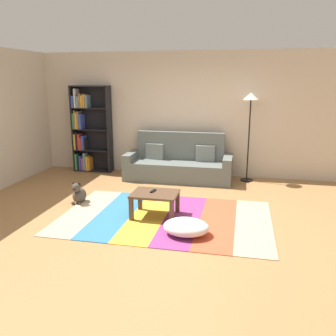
% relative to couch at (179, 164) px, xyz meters
% --- Properties ---
extents(ground_plane, '(14.00, 14.00, 0.00)m').
position_rel_couch_xyz_m(ground_plane, '(0.08, -2.02, -0.34)').
color(ground_plane, '#9E7042').
extents(back_wall, '(6.80, 0.10, 2.70)m').
position_rel_couch_xyz_m(back_wall, '(0.08, 0.53, 1.01)').
color(back_wall, beige).
rests_on(back_wall, ground_plane).
extents(rug, '(3.24, 2.10, 0.01)m').
position_rel_couch_xyz_m(rug, '(0.19, -2.23, -0.33)').
color(rug, tan).
rests_on(rug, ground_plane).
extents(couch, '(2.26, 0.80, 1.00)m').
position_rel_couch_xyz_m(couch, '(0.00, 0.00, 0.00)').
color(couch, '#59605B').
rests_on(couch, ground_plane).
extents(bookshelf, '(0.90, 0.28, 1.97)m').
position_rel_couch_xyz_m(bookshelf, '(-2.21, 0.28, 0.62)').
color(bookshelf, black).
rests_on(bookshelf, ground_plane).
extents(coffee_table, '(0.71, 0.55, 0.38)m').
position_rel_couch_xyz_m(coffee_table, '(0.03, -2.21, -0.01)').
color(coffee_table, '#513826').
rests_on(coffee_table, rug).
extents(pouf, '(0.64, 0.50, 0.22)m').
position_rel_couch_xyz_m(pouf, '(0.62, -2.79, -0.21)').
color(pouf, white).
rests_on(pouf, rug).
extents(dog, '(0.22, 0.35, 0.40)m').
position_rel_couch_xyz_m(dog, '(-1.43, -1.87, -0.18)').
color(dog, '#473D33').
rests_on(dog, ground_plane).
extents(standing_lamp, '(0.32, 0.32, 1.84)m').
position_rel_couch_xyz_m(standing_lamp, '(1.44, 0.18, 1.20)').
color(standing_lamp, black).
rests_on(standing_lamp, ground_plane).
extents(tv_remote, '(0.07, 0.16, 0.02)m').
position_rel_couch_xyz_m(tv_remote, '(-0.02, -2.16, 0.07)').
color(tv_remote, black).
rests_on(tv_remote, coffee_table).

